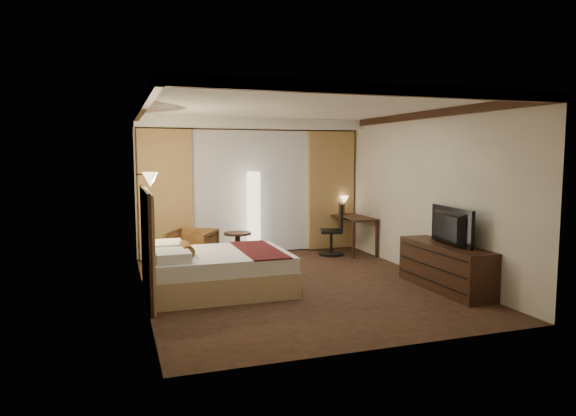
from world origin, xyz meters
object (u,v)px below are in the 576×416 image
object	(u,v)px
floor_lamp	(254,214)
desk	(353,235)
television	(445,223)
office_chair	(331,229)
dresser	(445,267)
side_table	(238,247)
bed	(219,272)
armchair	(192,247)

from	to	relation	value
floor_lamp	desk	size ratio (longest dim) A/B	1.42
television	office_chair	bearing A→B (deg)	16.23
dresser	side_table	bearing A→B (deg)	130.40
bed	floor_lamp	size ratio (longest dim) A/B	1.19
floor_lamp	television	world-z (taller)	floor_lamp
armchair	office_chair	size ratio (longest dim) A/B	0.74
bed	desk	xyz separation A→B (m)	(3.14, 2.02, 0.08)
dresser	office_chair	bearing A→B (deg)	100.64
floor_lamp	television	xyz separation A→B (m)	(2.01, -3.36, 0.16)
armchair	television	xyz separation A→B (m)	(3.33, -2.62, 0.61)
armchair	office_chair	distance (m)	2.83
office_chair	desk	bearing A→B (deg)	23.81
dresser	television	bearing A→B (deg)	180.00
bed	office_chair	distance (m)	3.30
bed	side_table	xyz separation A→B (m)	(0.72, 1.92, -0.01)
floor_lamp	dresser	size ratio (longest dim) A/B	0.96
side_table	desk	xyz separation A→B (m)	(2.42, 0.10, 0.10)
office_chair	television	xyz separation A→B (m)	(0.52, -2.95, 0.48)
television	armchair	bearing A→B (deg)	57.94
bed	dresser	xyz separation A→B (m)	(3.19, -0.99, 0.05)
armchair	side_table	distance (m)	0.94
desk	television	distance (m)	3.07
side_table	desk	size ratio (longest dim) A/B	0.47
desk	bed	bearing A→B (deg)	-147.30
television	dresser	bearing A→B (deg)	-83.84
bed	desk	distance (m)	3.74
bed	floor_lamp	bearing A→B (deg)	64.00
side_table	floor_lamp	distance (m)	0.84
armchair	desk	bearing A→B (deg)	37.52
bed	television	distance (m)	3.39
floor_lamp	television	distance (m)	3.91
desk	office_chair	world-z (taller)	office_chair
desk	office_chair	xyz separation A→B (m)	(-0.50, -0.05, 0.14)
side_table	television	distance (m)	3.86
side_table	office_chair	size ratio (longest dim) A/B	0.54
armchair	floor_lamp	size ratio (longest dim) A/B	0.46
dresser	television	size ratio (longest dim) A/B	1.60
desk	television	xyz separation A→B (m)	(0.02, -3.00, 0.62)
dresser	desk	bearing A→B (deg)	90.95
floor_lamp	office_chair	distance (m)	1.57
armchair	desk	world-z (taller)	armchair
bed	dresser	distance (m)	3.34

